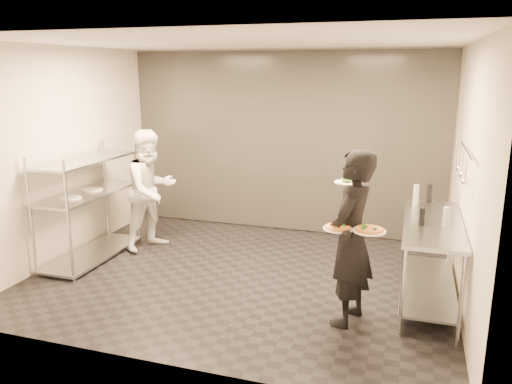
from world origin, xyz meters
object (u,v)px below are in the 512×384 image
(pass_rack, at_px, (89,203))
(pizza_plate_far, at_px, (369,230))
(bottle_green, at_px, (416,195))
(bottle_clear, at_px, (446,217))
(bottle_dark, at_px, (429,194))
(pizza_plate_near, at_px, (338,228))
(salad_plate, at_px, (347,180))
(chef, at_px, (151,190))
(prep_counter, at_px, (431,247))
(pos_monitor, at_px, (422,214))
(waiter, at_px, (351,239))

(pass_rack, bearing_deg, pizza_plate_far, -14.09)
(bottle_green, height_order, bottle_clear, bottle_green)
(bottle_green, bearing_deg, bottle_dark, 47.91)
(pizza_plate_near, bearing_deg, salad_plate, 89.73)
(chef, relative_size, pizza_plate_far, 5.59)
(prep_counter, height_order, bottle_dark, bottle_dark)
(pass_rack, relative_size, salad_plate, 6.37)
(bottle_green, bearing_deg, pos_monitor, -84.57)
(bottle_green, bearing_deg, pizza_plate_near, -114.74)
(pizza_plate_far, bearing_deg, salad_plate, 118.73)
(pizza_plate_near, relative_size, bottle_dark, 1.29)
(pizza_plate_near, bearing_deg, waiter, 54.30)
(pos_monitor, relative_size, bottle_green, 1.06)
(bottle_dark, bearing_deg, prep_counter, -87.68)
(pass_rack, relative_size, bottle_green, 6.52)
(pass_rack, height_order, pizza_plate_near, pass_rack)
(chef, xyz_separation_m, bottle_green, (3.54, 0.02, 0.19))
(pizza_plate_far, bearing_deg, pass_rack, 165.91)
(prep_counter, relative_size, bottle_dark, 8.20)
(pass_rack, bearing_deg, pizza_plate_near, -14.50)
(pass_rack, distance_m, bottle_dark, 4.38)
(salad_plate, bearing_deg, chef, 160.40)
(prep_counter, bearing_deg, pos_monitor, -144.37)
(pass_rack, distance_m, bottle_green, 4.20)
(bottle_clear, relative_size, bottle_dark, 0.95)
(pizza_plate_far, relative_size, bottle_clear, 1.46)
(pass_rack, bearing_deg, salad_plate, -6.69)
(prep_counter, distance_m, bottle_dark, 0.90)
(pass_rack, bearing_deg, pos_monitor, -1.13)
(waiter, xyz_separation_m, pizza_plate_far, (0.19, -0.20, 0.17))
(prep_counter, xyz_separation_m, pizza_plate_far, (-0.59, -0.94, 0.43))
(pizza_plate_far, distance_m, salad_plate, 0.69)
(pass_rack, bearing_deg, bottle_dark, 10.58)
(pizza_plate_far, relative_size, pos_monitor, 1.17)
(waiter, relative_size, bottle_dark, 8.07)
(bottle_clear, bearing_deg, salad_plate, -166.42)
(pizza_plate_far, distance_m, pos_monitor, 0.98)
(chef, height_order, bottle_dark, chef)
(pass_rack, bearing_deg, chef, 45.40)
(pizza_plate_near, bearing_deg, prep_counter, 45.13)
(waiter, bearing_deg, bottle_clear, 136.81)
(prep_counter, height_order, waiter, waiter)
(pass_rack, xyz_separation_m, bottle_green, (4.14, 0.63, 0.27))
(prep_counter, xyz_separation_m, pizza_plate_near, (-0.89, -0.89, 0.41))
(bottle_clear, bearing_deg, chef, 168.65)
(salad_plate, relative_size, pos_monitor, 0.96)
(waiter, distance_m, bottle_green, 1.50)
(pos_monitor, distance_m, bottle_dark, 0.89)
(waiter, xyz_separation_m, bottle_dark, (0.75, 1.54, 0.14))
(chef, relative_size, bottle_green, 6.91)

